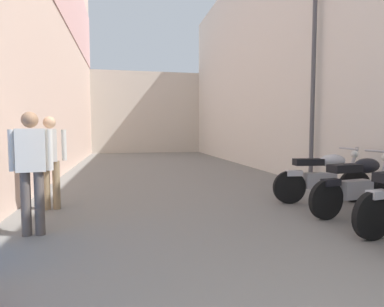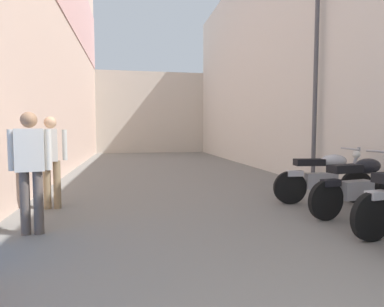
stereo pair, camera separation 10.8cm
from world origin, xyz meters
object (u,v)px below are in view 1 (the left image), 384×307
pedestrian_further_down (50,155)px  street_lamp (310,65)px  motorcycle_fourth (358,184)px  pedestrian_mid_alley (31,164)px  motorcycle_fifth (323,176)px

pedestrian_further_down → street_lamp: size_ratio=0.32×
motorcycle_fourth → pedestrian_mid_alley: size_ratio=1.17×
motorcycle_fourth → pedestrian_further_down: 5.01m
motorcycle_fourth → pedestrian_further_down: bearing=163.3°
motorcycle_fifth → pedestrian_mid_alley: pedestrian_mid_alley is taller
street_lamp → pedestrian_further_down: bearing=-168.6°
motorcycle_fifth → pedestrian_further_down: size_ratio=1.18×
motorcycle_fourth → pedestrian_mid_alley: pedestrian_mid_alley is taller
pedestrian_mid_alley → pedestrian_further_down: (-0.06, 1.40, 0.00)m
pedestrian_mid_alley → street_lamp: bearing=24.8°
motorcycle_fifth → pedestrian_mid_alley: bearing=-169.6°
motorcycle_fourth → motorcycle_fifth: 0.90m
motorcycle_fourth → pedestrian_mid_alley: bearing=179.5°
pedestrian_mid_alley → motorcycle_fifth: bearing=10.4°
motorcycle_fourth → pedestrian_mid_alley: (-4.72, 0.04, 0.42)m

